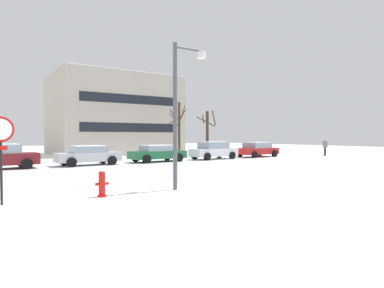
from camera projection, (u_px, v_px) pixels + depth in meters
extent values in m
plane|color=white|center=(24.00, 192.00, 11.83)|extent=(120.00, 120.00, 0.00)
cube|color=silver|center=(13.00, 180.00, 15.07)|extent=(80.00, 9.78, 0.00)
cylinder|color=black|center=(1.00, 168.00, 9.71)|extent=(0.07, 0.17, 2.18)
cylinder|color=red|center=(1.00, 129.00, 9.68)|extent=(0.74, 0.20, 0.76)
cylinder|color=white|center=(1.00, 129.00, 9.67)|extent=(0.61, 0.17, 0.62)
cube|color=red|center=(1.00, 148.00, 9.69)|extent=(0.35, 0.11, 0.12)
cylinder|color=white|center=(0.00, 128.00, 9.68)|extent=(0.41, 0.12, 0.42)
cylinder|color=red|center=(102.00, 196.00, 11.00)|extent=(0.30, 0.30, 0.06)
cylinder|color=red|center=(102.00, 185.00, 10.99)|extent=(0.22, 0.22, 0.68)
sphere|color=red|center=(102.00, 173.00, 10.98)|extent=(0.21, 0.21, 0.21)
cylinder|color=red|center=(97.00, 184.00, 10.90)|extent=(0.12, 0.09, 0.09)
cylinder|color=red|center=(107.00, 184.00, 11.08)|extent=(0.12, 0.09, 0.09)
sphere|color=white|center=(102.00, 172.00, 10.98)|extent=(0.15, 0.15, 0.15)
cylinder|color=#4C4F54|center=(175.00, 117.00, 12.40)|extent=(0.16, 0.16, 5.52)
cylinder|color=#4C4F54|center=(188.00, 49.00, 12.67)|extent=(1.20, 0.10, 0.10)
cylinder|color=silver|center=(201.00, 55.00, 13.00)|extent=(0.36, 0.36, 0.25)
cylinder|color=black|center=(22.00, 162.00, 21.55)|extent=(0.65, 0.25, 0.64)
cylinder|color=black|center=(27.00, 164.00, 20.01)|extent=(0.65, 0.25, 0.64)
cube|color=silver|center=(88.00, 157.00, 22.76)|extent=(4.30, 1.88, 0.61)
cube|color=#8C99A8|center=(88.00, 149.00, 22.75)|extent=(2.39, 1.66, 0.42)
cube|color=white|center=(88.00, 146.00, 22.74)|extent=(2.18, 1.53, 0.06)
cylinder|color=black|center=(103.00, 159.00, 24.28)|extent=(0.65, 0.25, 0.64)
cylinder|color=black|center=(112.00, 160.00, 22.87)|extent=(0.65, 0.25, 0.64)
cylinder|color=black|center=(64.00, 161.00, 22.66)|extent=(0.65, 0.25, 0.64)
cylinder|color=black|center=(71.00, 162.00, 21.25)|extent=(0.65, 0.25, 0.64)
cube|color=#1E6038|center=(158.00, 155.00, 25.74)|extent=(4.47, 1.95, 0.58)
cube|color=#8C99A8|center=(158.00, 148.00, 25.73)|extent=(2.48, 1.73, 0.40)
cube|color=white|center=(158.00, 145.00, 25.73)|extent=(2.26, 1.60, 0.06)
cylinder|color=black|center=(167.00, 156.00, 27.33)|extent=(0.65, 0.25, 0.64)
cylinder|color=black|center=(179.00, 158.00, 25.86)|extent=(0.65, 0.25, 0.64)
cylinder|color=black|center=(136.00, 158.00, 25.64)|extent=(0.65, 0.25, 0.64)
cylinder|color=black|center=(147.00, 159.00, 24.18)|extent=(0.65, 0.25, 0.64)
cube|color=white|center=(214.00, 152.00, 28.61)|extent=(4.35, 1.88, 0.66)
cube|color=#8C99A8|center=(214.00, 145.00, 28.60)|extent=(2.42, 1.66, 0.55)
cube|color=white|center=(214.00, 142.00, 28.59)|extent=(2.20, 1.53, 0.06)
cylinder|color=black|center=(219.00, 154.00, 30.15)|extent=(0.65, 0.25, 0.64)
cylinder|color=black|center=(232.00, 155.00, 28.74)|extent=(0.65, 0.25, 0.64)
cylinder|color=black|center=(195.00, 156.00, 28.51)|extent=(0.65, 0.25, 0.64)
cylinder|color=black|center=(207.00, 157.00, 27.10)|extent=(0.65, 0.25, 0.64)
cube|color=red|center=(257.00, 151.00, 31.71)|extent=(4.31, 2.04, 0.59)
cube|color=#8C99A8|center=(257.00, 145.00, 31.70)|extent=(2.40, 1.81, 0.50)
cube|color=white|center=(257.00, 142.00, 31.69)|extent=(2.18, 1.68, 0.06)
cylinder|color=black|center=(260.00, 153.00, 33.30)|extent=(0.65, 0.25, 0.64)
cylinder|color=black|center=(274.00, 154.00, 31.76)|extent=(0.65, 0.25, 0.64)
cylinder|color=black|center=(240.00, 154.00, 31.68)|extent=(0.65, 0.25, 0.64)
cylinder|color=black|center=(255.00, 154.00, 30.14)|extent=(0.65, 0.25, 0.64)
cylinder|color=black|center=(325.00, 152.00, 33.42)|extent=(0.14, 0.14, 0.83)
cylinder|color=black|center=(325.00, 152.00, 33.70)|extent=(0.14, 0.14, 0.83)
cube|color=slate|center=(325.00, 144.00, 33.54)|extent=(0.33, 0.43, 0.65)
sphere|color=tan|center=(325.00, 140.00, 33.53)|extent=(0.22, 0.22, 0.22)
cylinder|color=#423326|center=(179.00, 130.00, 31.36)|extent=(0.24, 0.24, 5.21)
cylinder|color=#423326|center=(181.00, 118.00, 31.74)|extent=(0.62, 0.89, 1.63)
cylinder|color=#423326|center=(176.00, 119.00, 32.00)|extent=(1.54, 0.27, 1.00)
cylinder|color=#423326|center=(172.00, 117.00, 30.97)|extent=(0.16, 1.47, 0.89)
cylinder|color=#423326|center=(174.00, 117.00, 31.01)|extent=(0.15, 1.29, 1.50)
cylinder|color=#423326|center=(184.00, 109.00, 31.46)|extent=(0.31, 0.93, 0.68)
cylinder|color=#423326|center=(207.00, 134.00, 32.40)|extent=(0.29, 0.29, 4.44)
cylinder|color=#423326|center=(214.00, 118.00, 32.17)|extent=(1.15, 0.97, 1.40)
cylinder|color=#423326|center=(206.00, 122.00, 31.51)|extent=(1.31, 1.38, 0.99)
cylinder|color=#423326|center=(203.00, 119.00, 32.32)|extent=(0.50, 0.83, 0.90)
cube|color=#B2A899|center=(113.00, 116.00, 37.58)|extent=(12.92, 10.45, 8.57)
cube|color=white|center=(113.00, 78.00, 37.47)|extent=(12.66, 10.24, 0.10)
cube|color=black|center=(132.00, 128.00, 33.26)|extent=(10.34, 0.04, 0.90)
cube|color=black|center=(132.00, 99.00, 33.19)|extent=(10.34, 0.04, 0.90)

